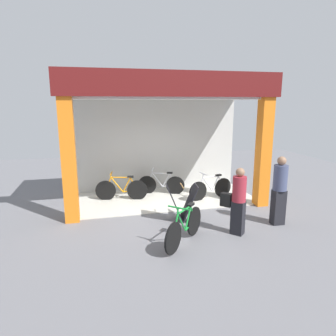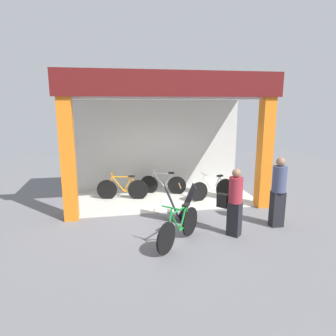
{
  "view_description": "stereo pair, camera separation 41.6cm",
  "coord_description": "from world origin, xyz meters",
  "px_view_note": "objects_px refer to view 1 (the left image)",
  "views": [
    {
      "loc": [
        -2.05,
        -7.88,
        3.06
      ],
      "look_at": [
        0.0,
        0.63,
        1.15
      ],
      "focal_mm": 32.44,
      "sensor_mm": 36.0,
      "label": 1
    },
    {
      "loc": [
        -1.65,
        -7.96,
        3.06
      ],
      "look_at": [
        0.0,
        0.63,
        1.15
      ],
      "focal_mm": 32.44,
      "sensor_mm": 36.0,
      "label": 2
    }
  ],
  "objects_px": {
    "pedestrian_0": "(238,201)",
    "pedestrian_1": "(279,190)",
    "bicycle_inside_1": "(161,184)",
    "bicycle_parked_0": "(185,227)",
    "sandwich_board_sign": "(182,203)",
    "bicycle_inside_2": "(122,189)",
    "bicycle_inside_0": "(211,188)"
  },
  "relations": [
    {
      "from": "bicycle_inside_0",
      "to": "pedestrian_1",
      "type": "xyz_separation_m",
      "value": [
        0.9,
        -2.33,
        0.56
      ]
    },
    {
      "from": "bicycle_inside_2",
      "to": "sandwich_board_sign",
      "type": "bearing_deg",
      "value": -55.59
    },
    {
      "from": "bicycle_inside_1",
      "to": "sandwich_board_sign",
      "type": "bearing_deg",
      "value": -89.33
    },
    {
      "from": "bicycle_inside_1",
      "to": "pedestrian_1",
      "type": "height_order",
      "value": "pedestrian_1"
    },
    {
      "from": "bicycle_inside_0",
      "to": "pedestrian_0",
      "type": "height_order",
      "value": "pedestrian_0"
    },
    {
      "from": "pedestrian_0",
      "to": "pedestrian_1",
      "type": "bearing_deg",
      "value": 12.77
    },
    {
      "from": "pedestrian_0",
      "to": "pedestrian_1",
      "type": "distance_m",
      "value": 1.32
    },
    {
      "from": "bicycle_parked_0",
      "to": "sandwich_board_sign",
      "type": "xyz_separation_m",
      "value": [
        0.32,
        1.33,
        0.1
      ]
    },
    {
      "from": "sandwich_board_sign",
      "to": "pedestrian_1",
      "type": "distance_m",
      "value": 2.49
    },
    {
      "from": "bicycle_inside_2",
      "to": "bicycle_parked_0",
      "type": "height_order",
      "value": "bicycle_parked_0"
    },
    {
      "from": "bicycle_parked_0",
      "to": "pedestrian_0",
      "type": "distance_m",
      "value": 1.42
    },
    {
      "from": "bicycle_inside_1",
      "to": "pedestrian_0",
      "type": "distance_m",
      "value": 3.69
    },
    {
      "from": "bicycle_inside_0",
      "to": "sandwich_board_sign",
      "type": "bearing_deg",
      "value": -133.19
    },
    {
      "from": "bicycle_parked_0",
      "to": "pedestrian_1",
      "type": "height_order",
      "value": "pedestrian_1"
    },
    {
      "from": "bicycle_inside_1",
      "to": "pedestrian_0",
      "type": "relative_size",
      "value": 0.95
    },
    {
      "from": "sandwich_board_sign",
      "to": "pedestrian_1",
      "type": "height_order",
      "value": "pedestrian_1"
    },
    {
      "from": "bicycle_parked_0",
      "to": "pedestrian_1",
      "type": "distance_m",
      "value": 2.72
    },
    {
      "from": "bicycle_parked_0",
      "to": "bicycle_inside_0",
      "type": "bearing_deg",
      "value": 58.61
    },
    {
      "from": "sandwich_board_sign",
      "to": "pedestrian_0",
      "type": "bearing_deg",
      "value": -47.8
    },
    {
      "from": "bicycle_inside_2",
      "to": "pedestrian_0",
      "type": "height_order",
      "value": "pedestrian_0"
    },
    {
      "from": "bicycle_inside_0",
      "to": "bicycle_inside_1",
      "type": "xyz_separation_m",
      "value": [
        -1.43,
        0.89,
        -0.01
      ]
    },
    {
      "from": "bicycle_inside_0",
      "to": "bicycle_parked_0",
      "type": "bearing_deg",
      "value": -121.39
    },
    {
      "from": "bicycle_parked_0",
      "to": "sandwich_board_sign",
      "type": "relative_size",
      "value": 1.35
    },
    {
      "from": "bicycle_inside_1",
      "to": "bicycle_parked_0",
      "type": "height_order",
      "value": "bicycle_parked_0"
    },
    {
      "from": "bicycle_inside_2",
      "to": "pedestrian_1",
      "type": "relative_size",
      "value": 0.92
    },
    {
      "from": "bicycle_inside_0",
      "to": "pedestrian_0",
      "type": "xyz_separation_m",
      "value": [
        -0.38,
        -2.62,
        0.46
      ]
    },
    {
      "from": "pedestrian_1",
      "to": "bicycle_inside_0",
      "type": "bearing_deg",
      "value": 111.05
    },
    {
      "from": "bicycle_inside_2",
      "to": "bicycle_parked_0",
      "type": "relative_size",
      "value": 1.24
    },
    {
      "from": "bicycle_inside_0",
      "to": "pedestrian_0",
      "type": "distance_m",
      "value": 2.69
    },
    {
      "from": "bicycle_inside_1",
      "to": "bicycle_inside_2",
      "type": "height_order",
      "value": "bicycle_inside_2"
    },
    {
      "from": "bicycle_inside_0",
      "to": "bicycle_parked_0",
      "type": "height_order",
      "value": "bicycle_parked_0"
    },
    {
      "from": "sandwich_board_sign",
      "to": "bicycle_inside_2",
      "type": "bearing_deg",
      "value": 124.41
    }
  ]
}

